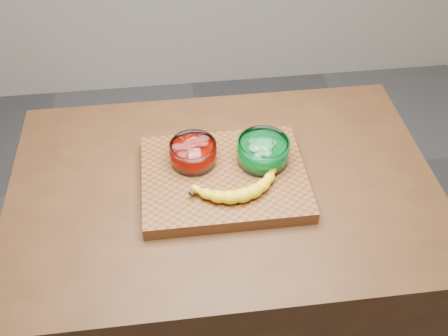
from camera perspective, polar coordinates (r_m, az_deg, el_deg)
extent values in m
plane|color=#504F54|center=(2.15, 0.00, -18.35)|extent=(3.50, 3.50, 0.00)
cube|color=#482A15|center=(1.76, 0.00, -11.81)|extent=(1.20, 0.80, 0.90)
cube|color=brown|center=(1.38, 0.00, -1.17)|extent=(0.45, 0.35, 0.04)
cylinder|color=white|center=(1.39, -3.53, 1.74)|extent=(0.13, 0.13, 0.06)
cylinder|color=#B80B00|center=(1.39, -3.52, 1.50)|extent=(0.11, 0.11, 0.03)
cylinder|color=#EA5549|center=(1.37, -3.57, 2.29)|extent=(0.10, 0.10, 0.02)
cylinder|color=white|center=(1.39, 4.47, 1.92)|extent=(0.14, 0.14, 0.07)
cylinder|color=#038A29|center=(1.39, 4.45, 1.64)|extent=(0.12, 0.12, 0.04)
cylinder|color=#64D579|center=(1.38, 4.52, 2.49)|extent=(0.12, 0.12, 0.02)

